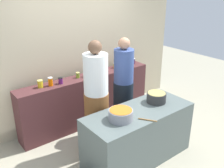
{
  "coord_description": "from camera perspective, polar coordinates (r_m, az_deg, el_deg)",
  "views": [
    {
      "loc": [
        -2.35,
        -2.66,
        2.62
      ],
      "look_at": [
        0.0,
        0.35,
        1.05
      ],
      "focal_mm": 40.9,
      "sensor_mm": 36.0,
      "label": 1
    }
  ],
  "objects": [
    {
      "name": "ground",
      "position": [
        4.41,
        2.88,
        -14.12
      ],
      "size": [
        12.0,
        12.0,
        0.0
      ],
      "primitive_type": "plane",
      "color": "#A7A189"
    },
    {
      "name": "storefront_wall",
      "position": [
        4.87,
        -8.09,
        8.81
      ],
      "size": [
        4.8,
        0.12,
        3.0
      ],
      "primitive_type": "cube",
      "color": "#BCAE8E",
      "rests_on": "ground"
    },
    {
      "name": "display_shelf",
      "position": [
        4.92,
        -5.39,
        -3.49
      ],
      "size": [
        2.7,
        0.36,
        0.97
      ],
      "primitive_type": "cube",
      "color": "#4E282B",
      "rests_on": "ground"
    },
    {
      "name": "prep_table",
      "position": [
        3.99,
        5.86,
        -11.26
      ],
      "size": [
        1.7,
        0.7,
        0.83
      ],
      "primitive_type": "cube",
      "color": "#566260",
      "rests_on": "ground"
    },
    {
      "name": "preserve_jar_0",
      "position": [
        4.35,
        -15.75,
        0.04
      ],
      "size": [
        0.09,
        0.09,
        0.13
      ],
      "color": "gold",
      "rests_on": "display_shelf"
    },
    {
      "name": "preserve_jar_1",
      "position": [
        4.37,
        -13.6,
        0.53
      ],
      "size": [
        0.08,
        0.08,
        0.15
      ],
      "color": "#E16106",
      "rests_on": "display_shelf"
    },
    {
      "name": "preserve_jar_2",
      "position": [
        4.43,
        -11.43,
        0.76
      ],
      "size": [
        0.08,
        0.08,
        0.11
      ],
      "color": "#541B60",
      "rests_on": "display_shelf"
    },
    {
      "name": "preserve_jar_3",
      "position": [
        4.65,
        -7.66,
        1.99
      ],
      "size": [
        0.07,
        0.07,
        0.1
      ],
      "color": "olive",
      "rests_on": "display_shelf"
    },
    {
      "name": "preserve_jar_4",
      "position": [
        4.69,
        -5.66,
        2.34
      ],
      "size": [
        0.07,
        0.07,
        0.12
      ],
      "color": "gold",
      "rests_on": "display_shelf"
    },
    {
      "name": "preserve_jar_5",
      "position": [
        4.78,
        -4.13,
        2.77
      ],
      "size": [
        0.07,
        0.07,
        0.11
      ],
      "color": "#A6311C",
      "rests_on": "display_shelf"
    },
    {
      "name": "preserve_jar_6",
      "position": [
        5.15,
        0.77,
        4.21
      ],
      "size": [
        0.09,
        0.09,
        0.1
      ],
      "color": "gold",
      "rests_on": "display_shelf"
    },
    {
      "name": "preserve_jar_7",
      "position": [
        5.17,
        2.93,
        4.32
      ],
      "size": [
        0.09,
        0.09,
        0.11
      ],
      "color": "#B6341E",
      "rests_on": "display_shelf"
    },
    {
      "name": "preserve_jar_8",
      "position": [
        5.44,
        4.76,
        5.18
      ],
      "size": [
        0.08,
        0.08,
        0.11
      ],
      "color": "#3E244E",
      "rests_on": "display_shelf"
    },
    {
      "name": "cooking_pot_left",
      "position": [
        3.5,
        1.96,
        -6.89
      ],
      "size": [
        0.34,
        0.34,
        0.15
      ],
      "color": "gray",
      "rests_on": "prep_table"
    },
    {
      "name": "cooking_pot_center",
      "position": [
        4.04,
        9.88,
        -2.99
      ],
      "size": [
        0.3,
        0.3,
        0.16
      ],
      "color": "#2D2D2D",
      "rests_on": "prep_table"
    },
    {
      "name": "wooden_spoon",
      "position": [
        3.55,
        7.96,
        -7.94
      ],
      "size": [
        0.16,
        0.23,
        0.02
      ],
      "primitive_type": "cylinder",
      "rotation": [
        1.57,
        0.0,
        0.6
      ],
      "color": "#9E703D",
      "rests_on": "prep_table"
    },
    {
      "name": "cook_with_tongs",
      "position": [
        3.99,
        -3.49,
        -4.4
      ],
      "size": [
        0.39,
        0.39,
        1.83
      ],
      "color": "brown",
      "rests_on": "ground"
    },
    {
      "name": "cook_in_cap",
      "position": [
        4.53,
        2.55,
        -1.48
      ],
      "size": [
        0.36,
        0.36,
        1.74
      ],
      "color": "black",
      "rests_on": "ground"
    }
  ]
}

